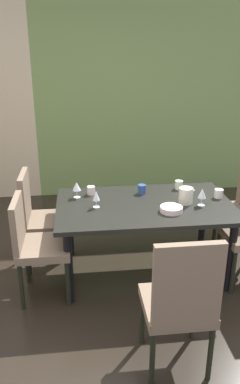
{
  "coord_description": "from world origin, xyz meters",
  "views": [
    {
      "loc": [
        -0.2,
        -2.56,
        2.06
      ],
      "look_at": [
        0.15,
        0.51,
        0.85
      ],
      "focal_mm": 35.0,
      "sensor_mm": 36.0,
      "label": 1
    }
  ],
  "objects_px": {
    "chair_left_near": "(35,241)",
    "wine_glass_right": "(96,196)",
    "dining_table": "(145,212)",
    "wine_glass_east": "(77,187)",
    "chair_head_near": "(181,301)",
    "serving_bowl_front": "(171,209)",
    "cup_left": "(219,193)",
    "wine_glass_corner": "(202,194)",
    "cup_north": "(142,189)",
    "chair_right_far": "(236,203)",
    "pitcher_west": "(186,195)",
    "cup_rear": "(91,190)",
    "chair_left_far": "(39,214)",
    "cup_near_window": "(179,185)"
  },
  "relations": [
    {
      "from": "chair_head_near",
      "to": "cup_near_window",
      "type": "xyz_separation_m",
      "value": [
        0.39,
        1.55,
        0.19
      ]
    },
    {
      "from": "chair_left_near",
      "to": "wine_glass_east",
      "type": "bearing_deg",
      "value": 142.43
    },
    {
      "from": "wine_glass_right",
      "to": "wine_glass_corner",
      "type": "xyz_separation_m",
      "value": [
        0.94,
        -0.07,
        0.01
      ]
    },
    {
      "from": "cup_north",
      "to": "chair_left_near",
      "type": "bearing_deg",
      "value": -152.72
    },
    {
      "from": "chair_left_near",
      "to": "chair_head_near",
      "type": "bearing_deg",
      "value": 46.16
    },
    {
      "from": "serving_bowl_front",
      "to": "cup_north",
      "type": "relative_size",
      "value": 2.26
    },
    {
      "from": "dining_table",
      "to": "chair_left_near",
      "type": "distance_m",
      "value": 1.02
    },
    {
      "from": "chair_left_near",
      "to": "cup_left",
      "type": "xyz_separation_m",
      "value": [
        1.7,
        0.32,
        0.23
      ]
    },
    {
      "from": "chair_head_near",
      "to": "wine_glass_east",
      "type": "xyz_separation_m",
      "value": [
        -0.63,
        1.43,
        0.26
      ]
    },
    {
      "from": "chair_right_far",
      "to": "chair_head_near",
      "type": "relative_size",
      "value": 0.99
    },
    {
      "from": "wine_glass_corner",
      "to": "serving_bowl_front",
      "type": "height_order",
      "value": "wine_glass_corner"
    },
    {
      "from": "chair_left_far",
      "to": "cup_rear",
      "type": "distance_m",
      "value": 0.55
    },
    {
      "from": "pitcher_west",
      "to": "dining_table",
      "type": "bearing_deg",
      "value": 175.33
    },
    {
      "from": "pitcher_west",
      "to": "cup_left",
      "type": "bearing_deg",
      "value": 15.79
    },
    {
      "from": "chair_left_far",
      "to": "serving_bowl_front",
      "type": "distance_m",
      "value": 1.28
    },
    {
      "from": "chair_head_near",
      "to": "cup_rear",
      "type": "bearing_deg",
      "value": 108.19
    },
    {
      "from": "dining_table",
      "to": "cup_north",
      "type": "distance_m",
      "value": 0.29
    },
    {
      "from": "chair_right_far",
      "to": "cup_rear",
      "type": "xyz_separation_m",
      "value": [
        -1.47,
        0.04,
        0.19
      ]
    },
    {
      "from": "cup_left",
      "to": "cup_rear",
      "type": "bearing_deg",
      "value": 169.5
    },
    {
      "from": "wine_glass_east",
      "to": "cup_left",
      "type": "xyz_separation_m",
      "value": [
        1.34,
        -0.15,
        -0.07
      ]
    },
    {
      "from": "dining_table",
      "to": "cup_near_window",
      "type": "distance_m",
      "value": 0.55
    },
    {
      "from": "wine_glass_east",
      "to": "cup_left",
      "type": "height_order",
      "value": "wine_glass_east"
    },
    {
      "from": "chair_left_near",
      "to": "cup_rear",
      "type": "height_order",
      "value": "chair_left_near"
    },
    {
      "from": "chair_right_far",
      "to": "cup_left",
      "type": "distance_m",
      "value": 0.38
    },
    {
      "from": "chair_head_near",
      "to": "cup_north",
      "type": "xyz_separation_m",
      "value": [
        -0.0,
        1.47,
        0.19
      ]
    },
    {
      "from": "wine_glass_east",
      "to": "wine_glass_right",
      "type": "bearing_deg",
      "value": -55.95
    },
    {
      "from": "chair_right_far",
      "to": "wine_glass_east",
      "type": "relative_size",
      "value": 6.72
    },
    {
      "from": "serving_bowl_front",
      "to": "cup_rear",
      "type": "xyz_separation_m",
      "value": [
        -0.68,
        0.49,
        0.02
      ]
    },
    {
      "from": "chair_left_near",
      "to": "cup_north",
      "type": "relative_size",
      "value": 10.44
    },
    {
      "from": "wine_glass_corner",
      "to": "cup_left",
      "type": "distance_m",
      "value": 0.29
    },
    {
      "from": "serving_bowl_front",
      "to": "cup_rear",
      "type": "bearing_deg",
      "value": 144.09
    },
    {
      "from": "chair_left_near",
      "to": "wine_glass_right",
      "type": "height_order",
      "value": "chair_left_near"
    },
    {
      "from": "chair_left_near",
      "to": "cup_north",
      "type": "bearing_deg",
      "value": 117.28
    },
    {
      "from": "wine_glass_corner",
      "to": "cup_left",
      "type": "height_order",
      "value": "wine_glass_corner"
    },
    {
      "from": "serving_bowl_front",
      "to": "cup_north",
      "type": "xyz_separation_m",
      "value": [
        -0.18,
        0.46,
        0.02
      ]
    },
    {
      "from": "chair_head_near",
      "to": "wine_glass_corner",
      "type": "distance_m",
      "value": 1.24
    },
    {
      "from": "dining_table",
      "to": "cup_left",
      "type": "relative_size",
      "value": 19.28
    },
    {
      "from": "chair_left_far",
      "to": "serving_bowl_front",
      "type": "height_order",
      "value": "chair_left_far"
    },
    {
      "from": "chair_left_near",
      "to": "wine_glass_right",
      "type": "relative_size",
      "value": 5.86
    },
    {
      "from": "pitcher_west",
      "to": "wine_glass_east",
      "type": "bearing_deg",
      "value": 165.65
    },
    {
      "from": "wine_glass_east",
      "to": "cup_rear",
      "type": "relative_size",
      "value": 1.9
    },
    {
      "from": "cup_north",
      "to": "pitcher_west",
      "type": "xyz_separation_m",
      "value": [
        0.36,
        -0.29,
        0.03
      ]
    },
    {
      "from": "chair_right_far",
      "to": "cup_rear",
      "type": "relative_size",
      "value": 12.75
    },
    {
      "from": "cup_near_window",
      "to": "cup_rear",
      "type": "bearing_deg",
      "value": -176.76
    },
    {
      "from": "wine_glass_corner",
      "to": "pitcher_west",
      "type": "distance_m",
      "value": 0.15
    },
    {
      "from": "chair_left_far",
      "to": "cup_rear",
      "type": "relative_size",
      "value": 11.97
    },
    {
      "from": "chair_head_near",
      "to": "serving_bowl_front",
      "type": "bearing_deg",
      "value": 79.85
    },
    {
      "from": "chair_left_far",
      "to": "wine_glass_right",
      "type": "relative_size",
      "value": 6.19
    },
    {
      "from": "chair_left_far",
      "to": "cup_near_window",
      "type": "distance_m",
      "value": 1.41
    },
    {
      "from": "dining_table",
      "to": "wine_glass_east",
      "type": "relative_size",
      "value": 10.51
    }
  ]
}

